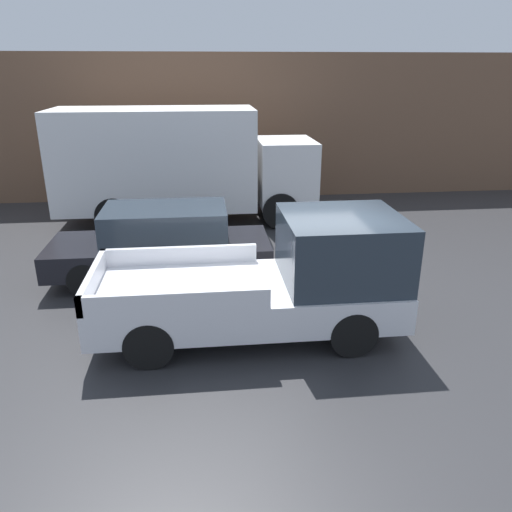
# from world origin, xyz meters

# --- Properties ---
(ground_plane) EXTENTS (60.00, 60.00, 0.00)m
(ground_plane) POSITION_xyz_m (0.00, 0.00, 0.00)
(ground_plane) COLOR #2D2D30
(building_wall) EXTENTS (28.00, 0.15, 4.85)m
(building_wall) POSITION_xyz_m (0.00, 9.37, 2.42)
(building_wall) COLOR brown
(building_wall) RESTS_ON ground
(pickup_truck) EXTENTS (5.18, 2.12, 2.07)m
(pickup_truck) POSITION_xyz_m (-0.46, -0.45, 0.96)
(pickup_truck) COLOR silver
(pickup_truck) RESTS_ON ground
(car) EXTENTS (4.71, 1.84, 1.60)m
(car) POSITION_xyz_m (-2.63, 2.16, 0.81)
(car) COLOR black
(car) RESTS_ON ground
(delivery_truck) EXTENTS (7.45, 2.35, 3.30)m
(delivery_truck) POSITION_xyz_m (-2.43, 6.51, 1.79)
(delivery_truck) COLOR white
(delivery_truck) RESTS_ON ground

